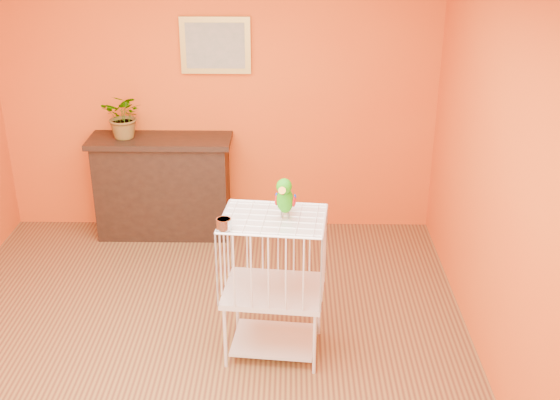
{
  "coord_description": "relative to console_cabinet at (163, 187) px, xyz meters",
  "views": [
    {
      "loc": [
        0.67,
        -3.96,
        2.99
      ],
      "look_at": [
        0.6,
        0.15,
        1.18
      ],
      "focal_mm": 45.0,
      "sensor_mm": 36.0,
      "label": 1
    }
  ],
  "objects": [
    {
      "name": "room_shell",
      "position": [
        0.52,
        -2.02,
        1.11
      ],
      "size": [
        4.5,
        4.5,
        4.5
      ],
      "color": "#CF4F13",
      "rests_on": "ground"
    },
    {
      "name": "birdcage",
      "position": [
        1.08,
        -1.84,
        0.06
      ],
      "size": [
        0.72,
        0.58,
        1.04
      ],
      "rotation": [
        0.0,
        0.0,
        -0.1
      ],
      "color": "beige",
      "rests_on": "ground"
    },
    {
      "name": "ground",
      "position": [
        0.52,
        -2.02,
        -0.48
      ],
      "size": [
        4.5,
        4.5,
        0.0
      ],
      "primitive_type": "plane",
      "color": "brown",
      "rests_on": "ground"
    },
    {
      "name": "parrot",
      "position": [
        1.15,
        -1.84,
        0.71
      ],
      "size": [
        0.15,
        0.26,
        0.29
      ],
      "rotation": [
        0.0,
        0.0,
        -0.18
      ],
      "color": "#59544C",
      "rests_on": "birdcage"
    },
    {
      "name": "framed_picture",
      "position": [
        0.52,
        0.19,
        1.27
      ],
      "size": [
        0.62,
        0.04,
        0.5
      ],
      "color": "#AD913D",
      "rests_on": "room_shell"
    },
    {
      "name": "feed_cup",
      "position": [
        0.77,
        -2.02,
        0.6
      ],
      "size": [
        0.1,
        0.1,
        0.07
      ],
      "primitive_type": "cylinder",
      "color": "silver",
      "rests_on": "birdcage"
    },
    {
      "name": "potted_plant",
      "position": [
        -0.3,
        -0.02,
        0.64
      ],
      "size": [
        0.44,
        0.47,
        0.32
      ],
      "primitive_type": "imported",
      "rotation": [
        0.0,
        0.0,
        -0.17
      ],
      "color": "#26722D",
      "rests_on": "console_cabinet"
    },
    {
      "name": "console_cabinet",
      "position": [
        0.0,
        0.0,
        0.0
      ],
      "size": [
        1.29,
        0.46,
        0.95
      ],
      "color": "black",
      "rests_on": "ground"
    }
  ]
}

